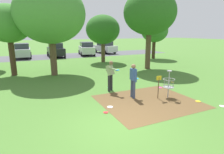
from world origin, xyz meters
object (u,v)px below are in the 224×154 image
(tree_near_right, at_px, (8,24))
(parked_car_rightmost, at_px, (105,47))
(parked_car_center_right, at_px, (86,49))
(tree_mid_right, at_px, (103,30))
(player_foreground_watching, at_px, (110,74))
(tree_near_left, at_px, (155,31))
(tree_mid_center, at_px, (150,13))
(frisbee_far_right, at_px, (198,101))
(frisbee_scattered_a, at_px, (172,82))
(tree_mid_left, at_px, (50,14))
(disc_golf_basket, at_px, (168,83))
(frisbee_mid_grass, at_px, (160,87))
(player_throwing, at_px, (133,79))
(frisbee_far_left, at_px, (110,107))
(parked_car_leftmost, at_px, (23,51))
(frisbee_scattered_b, at_px, (106,112))
(frisbee_near_basket, at_px, (109,88))
(frisbee_by_tee, at_px, (222,106))
(parked_car_center_left, at_px, (56,50))

(tree_near_right, xyz_separation_m, parked_car_rightmost, (12.42, 11.19, -2.87))
(parked_car_center_right, bearing_deg, tree_mid_right, -92.87)
(player_foreground_watching, height_order, parked_car_rightmost, parked_car_rightmost)
(tree_near_left, distance_m, tree_mid_center, 7.17)
(frisbee_far_right, distance_m, frisbee_scattered_a, 3.52)
(tree_near_right, distance_m, tree_mid_left, 3.14)
(player_foreground_watching, height_order, tree_near_left, tree_near_left)
(disc_golf_basket, relative_size, parked_car_rightmost, 0.31)
(frisbee_far_right, xyz_separation_m, tree_mid_right, (0.69, 13.27, 3.45))
(disc_golf_basket, height_order, tree_near_right, tree_near_right)
(tree_mid_right, bearing_deg, frisbee_scattered_a, -85.96)
(tree_near_right, distance_m, tree_mid_center, 11.06)
(disc_golf_basket, distance_m, tree_mid_right, 12.58)
(player_foreground_watching, xyz_separation_m, parked_car_rightmost, (7.45, 17.98, -0.06))
(parked_car_rightmost, bearing_deg, frisbee_mid_grass, -103.58)
(frisbee_mid_grass, bearing_deg, player_throwing, -161.81)
(frisbee_far_left, xyz_separation_m, parked_car_leftmost, (-3.18, 19.47, 0.91))
(player_throwing, distance_m, tree_near_left, 15.24)
(frisbee_scattered_b, bearing_deg, tree_near_left, 46.21)
(tree_near_right, relative_size, tree_mid_right, 1.04)
(frisbee_mid_grass, xyz_separation_m, frisbee_far_left, (-3.96, -1.44, 0.00))
(disc_golf_basket, bearing_deg, player_foreground_watching, 133.13)
(frisbee_mid_grass, bearing_deg, frisbee_scattered_b, -156.53)
(frisbee_near_basket, bearing_deg, frisbee_by_tee, -55.20)
(tree_mid_right, bearing_deg, frisbee_near_basket, -110.77)
(disc_golf_basket, bearing_deg, frisbee_mid_grass, 61.17)
(frisbee_far_right, height_order, tree_near_left, tree_near_left)
(tree_mid_center, relative_size, tree_mid_right, 1.34)
(parked_car_center_left, bearing_deg, player_foreground_watching, -89.23)
(frisbee_far_left, relative_size, tree_mid_center, 0.04)
(tree_near_left, height_order, parked_car_rightmost, tree_near_left)
(parked_car_rightmost, bearing_deg, tree_near_right, -137.99)
(player_foreground_watching, xyz_separation_m, tree_mid_left, (-2.18, 5.55, 3.52))
(player_throwing, distance_m, frisbee_far_left, 1.95)
(parked_car_leftmost, relative_size, parked_car_rightmost, 0.96)
(frisbee_scattered_b, distance_m, tree_near_right, 10.73)
(player_foreground_watching, relative_size, frisbee_by_tee, 7.04)
(tree_mid_left, bearing_deg, parked_car_leftmost, 99.70)
(parked_car_center_right, bearing_deg, frisbee_scattered_a, -88.79)
(tree_mid_center, relative_size, parked_car_center_right, 1.52)
(tree_near_right, relative_size, parked_car_center_left, 1.23)
(frisbee_far_left, relative_size, frisbee_scattered_b, 1.23)
(disc_golf_basket, xyz_separation_m, tree_near_right, (-7.07, 9.03, 3.04))
(player_throwing, relative_size, tree_near_left, 0.36)
(frisbee_far_right, bearing_deg, tree_near_left, 60.54)
(frisbee_scattered_b, relative_size, tree_mid_right, 0.04)
(frisbee_scattered_b, bearing_deg, tree_near_right, 110.68)
(frisbee_far_right, bearing_deg, disc_golf_basket, 131.54)
(player_throwing, height_order, frisbee_scattered_a, player_throwing)
(parked_car_center_right, bearing_deg, frisbee_far_right, -92.95)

